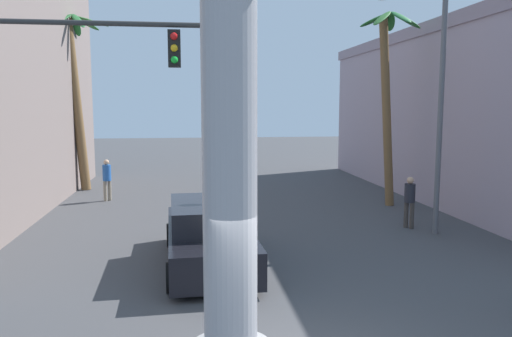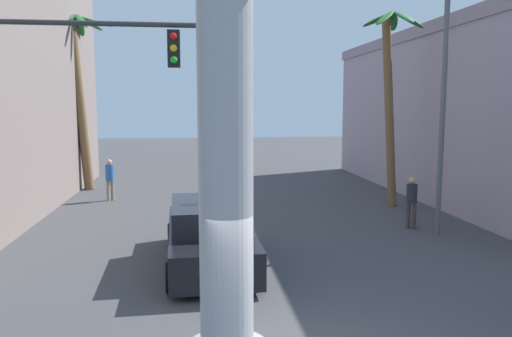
{
  "view_description": "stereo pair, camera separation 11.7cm",
  "coord_description": "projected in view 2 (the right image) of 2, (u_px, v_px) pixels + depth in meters",
  "views": [
    {
      "loc": [
        -1.5,
        -6.42,
        3.9
      ],
      "look_at": [
        0.0,
        4.5,
        2.51
      ],
      "focal_mm": 35.0,
      "sensor_mm": 36.0,
      "label": 1
    },
    {
      "loc": [
        -1.39,
        -6.43,
        3.9
      ],
      "look_at": [
        0.0,
        4.5,
        2.51
      ],
      "focal_mm": 35.0,
      "sensor_mm": 36.0,
      "label": 2
    }
  ],
  "objects": [
    {
      "name": "ground_plane",
      "position": [
        236.0,
        222.0,
        16.83
      ],
      "size": [
        91.43,
        91.43,
        0.0
      ],
      "primitive_type": "plane",
      "color": "#424244"
    },
    {
      "name": "traffic_light_mast",
      "position": [
        32.0,
        104.0,
        9.42
      ],
      "size": [
        5.1,
        0.32,
        5.54
      ],
      "color": "#333333",
      "rests_on": "ground"
    },
    {
      "name": "pedestrian_mid_right",
      "position": [
        412.0,
        199.0,
        15.86
      ],
      "size": [
        0.48,
        0.48,
        1.66
      ],
      "color": "#3F3833",
      "rests_on": "ground"
    },
    {
      "name": "palm_tree_far_left",
      "position": [
        79.0,
        86.0,
        22.74
      ],
      "size": [
        3.08,
        2.97,
        7.99
      ],
      "color": "brown",
      "rests_on": "ground"
    },
    {
      "name": "pedestrian_far_left",
      "position": [
        110.0,
        177.0,
        20.58
      ],
      "size": [
        0.48,
        0.48,
        1.71
      ],
      "color": "gray",
      "rests_on": "ground"
    },
    {
      "name": "building_right",
      "position": [
        483.0,
        113.0,
        21.12
      ],
      "size": [
        6.24,
        20.6,
        7.17
      ],
      "color": "#9E8C99",
      "rests_on": "ground"
    },
    {
      "name": "street_lamp",
      "position": [
        433.0,
        90.0,
        14.7
      ],
      "size": [
        2.3,
        0.28,
        7.25
      ],
      "color": "#59595E",
      "rests_on": "ground"
    },
    {
      "name": "palm_tree_mid_right",
      "position": [
        390.0,
        89.0,
        19.03
      ],
      "size": [
        2.31,
        2.49,
        7.44
      ],
      "color": "brown",
      "rests_on": "ground"
    },
    {
      "name": "car_lead",
      "position": [
        209.0,
        235.0,
        12.3
      ],
      "size": [
        2.22,
        5.11,
        1.56
      ],
      "color": "black",
      "rests_on": "ground"
    }
  ]
}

